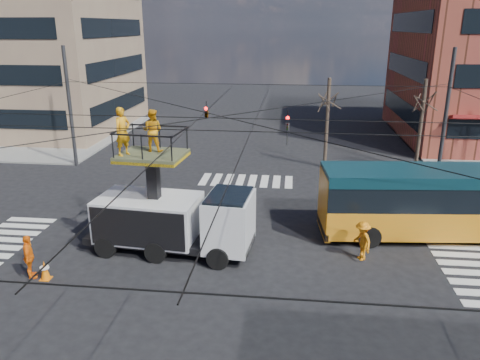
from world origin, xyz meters
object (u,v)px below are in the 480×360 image
at_px(traffic_cone, 45,270).
at_px(flagger, 362,241).
at_px(city_bus, 465,201).
at_px(utility_truck, 173,206).
at_px(worker_ground, 29,257).

distance_m(traffic_cone, flagger, 12.52).
bearing_deg(traffic_cone, city_bus, 18.68).
distance_m(utility_truck, city_bus, 12.94).
bearing_deg(traffic_cone, utility_truck, 34.00).
bearing_deg(traffic_cone, flagger, 13.78).
xyz_separation_m(city_bus, traffic_cone, (-16.94, -5.73, -1.34)).
bearing_deg(worker_ground, traffic_cone, -119.89).
xyz_separation_m(utility_truck, worker_ground, (-4.91, -2.84, -1.15)).
bearing_deg(worker_ground, city_bus, -95.85).
xyz_separation_m(utility_truck, city_bus, (12.63, 2.82, -0.30)).
bearing_deg(worker_ground, flagger, -100.87).
xyz_separation_m(utility_truck, traffic_cone, (-4.31, -2.91, -1.64)).
relative_size(utility_truck, city_bus, 0.56).
xyz_separation_m(city_bus, flagger, (-4.79, -2.75, -0.89)).
distance_m(utility_truck, flagger, 7.92).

